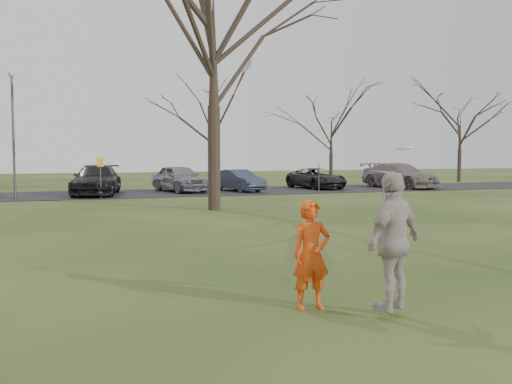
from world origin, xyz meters
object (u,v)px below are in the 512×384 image
catching_play (393,241)px  car_7 (400,175)px  car_4 (179,178)px  car_5 (239,180)px  car_6 (316,178)px  player_defender (311,255)px  big_tree (213,36)px  car_3 (97,180)px  lamp_post (13,118)px

catching_play → car_7: bearing=56.7°
car_4 → catching_play: 26.14m
car_4 → car_5: 3.47m
car_4 → car_7: size_ratio=0.83×
car_4 → car_6: size_ratio=0.99×
car_5 → car_6: car_6 is taller
player_defender → car_6: size_ratio=0.35×
car_5 → big_tree: bearing=-129.8°
car_5 → big_tree: big_tree is taller
big_tree → player_defender: bearing=-99.4°
catching_play → car_3: bearing=95.7°
car_3 → catching_play: size_ratio=2.39×
catching_play → car_4: bearing=85.1°
car_4 → car_5: bearing=-26.9°
player_defender → car_7: size_ratio=0.30×
car_7 → lamp_post: bearing=171.1°
player_defender → car_6: 28.04m
player_defender → lamp_post: size_ratio=0.26×
car_6 → lamp_post: 18.08m
car_3 → catching_play: 25.30m
player_defender → car_5: 25.37m
car_6 → player_defender: bearing=-123.4°
car_5 → big_tree: 12.30m
car_7 → car_6: bearing=154.7°
car_6 → lamp_post: lamp_post is taller
car_3 → catching_play: catching_play is taller
player_defender → lamp_post: lamp_post is taller
car_3 → catching_play: bearing=-73.4°
car_3 → lamp_post: lamp_post is taller
car_4 → big_tree: bearing=-108.5°
player_defender → big_tree: (2.44, 14.79, 6.18)m
player_defender → car_7: 29.85m
car_3 → car_7: size_ratio=1.00×
player_defender → catching_play: catching_play is taller
car_3 → car_7: bearing=10.6°
lamp_post → big_tree: (8.00, -7.50, 3.03)m
car_6 → car_5: bearing=-179.3°
car_4 → car_7: bearing=-18.7°
player_defender → car_7: bearing=55.4°
car_4 → catching_play: size_ratio=1.99×
big_tree → lamp_post: bearing=136.8°
player_defender → big_tree: 16.22m
player_defender → lamp_post: (-5.56, 22.29, 3.15)m
car_5 → car_6: bearing=-8.2°
big_tree → catching_play: bearing=-95.6°
car_6 → big_tree: (-9.52, -10.58, 6.32)m
car_5 → catching_play: size_ratio=1.67×
car_5 → lamp_post: size_ratio=0.62×
catching_play → big_tree: bearing=84.4°
car_3 → car_5: size_ratio=1.43×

